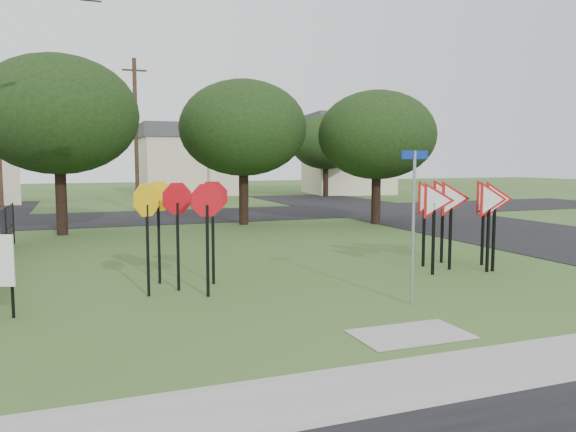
% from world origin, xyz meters
% --- Properties ---
extents(ground, '(140.00, 140.00, 0.00)m').
position_xyz_m(ground, '(0.00, 0.00, 0.00)').
color(ground, '#335821').
extents(sidewalk, '(30.00, 1.60, 0.02)m').
position_xyz_m(sidewalk, '(0.00, -4.20, 0.01)').
color(sidewalk, gray).
rests_on(sidewalk, ground).
extents(planting_strip, '(30.00, 0.80, 0.02)m').
position_xyz_m(planting_strip, '(0.00, -5.40, 0.01)').
color(planting_strip, '#335821').
rests_on(planting_strip, ground).
extents(street_right, '(8.00, 50.00, 0.02)m').
position_xyz_m(street_right, '(12.00, 10.00, 0.01)').
color(street_right, black).
rests_on(street_right, ground).
extents(street_far, '(60.00, 8.00, 0.02)m').
position_xyz_m(street_far, '(0.00, 20.00, 0.01)').
color(street_far, black).
rests_on(street_far, ground).
extents(curb_pad, '(2.00, 1.20, 0.02)m').
position_xyz_m(curb_pad, '(0.00, -2.40, 0.01)').
color(curb_pad, gray).
rests_on(curb_pad, ground).
extents(street_name_sign, '(0.67, 0.09, 3.24)m').
position_xyz_m(street_name_sign, '(1.20, -0.58, 1.84)').
color(street_name_sign, '#93969B').
rests_on(street_name_sign, ground).
extents(stop_sign_cluster, '(2.35, 1.94, 2.56)m').
position_xyz_m(stop_sign_cluster, '(-3.14, 2.46, 1.89)').
color(stop_sign_cluster, black).
rests_on(stop_sign_cluster, ground).
extents(yield_sign_cluster, '(3.24, 2.01, 2.54)m').
position_xyz_m(yield_sign_cluster, '(4.61, 2.31, 1.86)').
color(yield_sign_cluster, black).
rests_on(yield_sign_cluster, ground).
extents(far_pole_a, '(1.40, 0.24, 9.00)m').
position_xyz_m(far_pole_a, '(-2.00, 24.00, 4.60)').
color(far_pole_a, '#473121').
rests_on(far_pole_a, ground).
extents(far_pole_b, '(1.40, 0.24, 8.50)m').
position_xyz_m(far_pole_b, '(6.00, 28.00, 4.35)').
color(far_pole_b, '#473121').
rests_on(far_pole_b, ground).
extents(house_mid, '(8.40, 8.40, 6.20)m').
position_xyz_m(house_mid, '(4.00, 40.00, 3.15)').
color(house_mid, beige).
rests_on(house_mid, ground).
extents(house_right, '(8.30, 8.30, 7.20)m').
position_xyz_m(house_right, '(18.00, 36.00, 3.65)').
color(house_right, beige).
rests_on(house_right, ground).
extents(tree_near_left, '(6.40, 6.40, 7.27)m').
position_xyz_m(tree_near_left, '(-6.00, 14.00, 4.86)').
color(tree_near_left, black).
rests_on(tree_near_left, ground).
extents(tree_near_mid, '(6.00, 6.00, 6.80)m').
position_xyz_m(tree_near_mid, '(2.00, 15.00, 4.54)').
color(tree_near_mid, black).
rests_on(tree_near_mid, ground).
extents(tree_near_right, '(5.60, 5.60, 6.33)m').
position_xyz_m(tree_near_right, '(8.00, 13.00, 4.22)').
color(tree_near_right, black).
rests_on(tree_near_right, ground).
extents(tree_far_right, '(6.00, 6.00, 6.80)m').
position_xyz_m(tree_far_right, '(14.00, 32.00, 4.54)').
color(tree_far_right, black).
rests_on(tree_far_right, ground).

